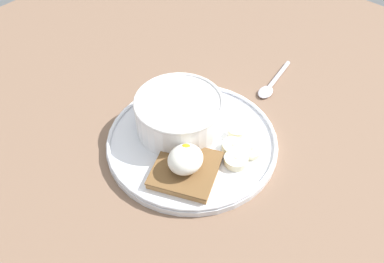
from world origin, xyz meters
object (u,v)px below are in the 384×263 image
banana_slice_front (252,151)px  banana_slice_right (237,133)px  spoon (272,84)px  oatmeal_bowl (179,113)px  toast_slice (186,170)px  poached_egg (186,159)px  banana_slice_back (236,160)px  banana_slice_left (233,147)px

banana_slice_front → banana_slice_right: size_ratio=0.96×
banana_slice_front → banana_slice_right: (-1.54, -3.91, 0.05)cm
spoon → oatmeal_bowl: bearing=-13.8°
banana_slice_right → toast_slice: bearing=-6.0°
poached_egg → spoon: (-25.45, -2.22, -3.61)cm
oatmeal_bowl → toast_slice: oatmeal_bowl is taller
banana_slice_back → spoon: (-19.30, -6.61, -1.22)cm
oatmeal_bowl → toast_slice: bearing=48.1°
toast_slice → spoon: (-25.54, -2.28, -1.29)cm
toast_slice → banana_slice_right: bearing=174.0°
poached_egg → banana_slice_front: 10.65cm
banana_slice_front → banana_slice_left: same height
banana_slice_left → spoon: size_ratio=0.39×
banana_slice_back → banana_slice_right: banana_slice_right is taller
banana_slice_back → banana_slice_right: 5.48cm
poached_egg → spoon: bearing=-175.0°
toast_slice → banana_slice_back: bearing=145.3°
poached_egg → spoon: poached_egg is taller
oatmeal_bowl → banana_slice_left: 9.93cm
banana_slice_left → oatmeal_bowl: bearing=-80.1°
poached_egg → banana_slice_left: poached_egg is taller
spoon → poached_egg: bearing=5.0°
oatmeal_bowl → banana_slice_left: oatmeal_bowl is taller
banana_slice_right → spoon: bearing=-167.1°
poached_egg → banana_slice_right: (-10.60, 1.19, -2.28)cm
banana_slice_front → banana_slice_right: bearing=-111.5°
oatmeal_bowl → poached_egg: oatmeal_bowl is taller
oatmeal_bowl → banana_slice_right: bearing=118.3°
banana_slice_right → banana_slice_front: bearing=68.5°
poached_egg → banana_slice_back: bearing=144.5°
poached_egg → banana_slice_front: size_ratio=1.81×
toast_slice → banana_slice_back: 7.60cm
toast_slice → banana_slice_left: size_ratio=2.58×
poached_egg → banana_slice_right: 10.91cm
banana_slice_back → banana_slice_right: (-4.45, -3.20, 0.12)cm
poached_egg → banana_slice_back: 7.93cm
banana_slice_right → oatmeal_bowl: bearing=-61.7°
toast_slice → poached_egg: (-0.09, -0.06, 2.33)cm
oatmeal_bowl → banana_slice_left: (-1.66, 9.54, -2.22)cm
banana_slice_back → poached_egg: bearing=-35.5°
banana_slice_front → banana_slice_back: (2.90, -0.71, -0.07)cm
banana_slice_left → banana_slice_front: bearing=115.1°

